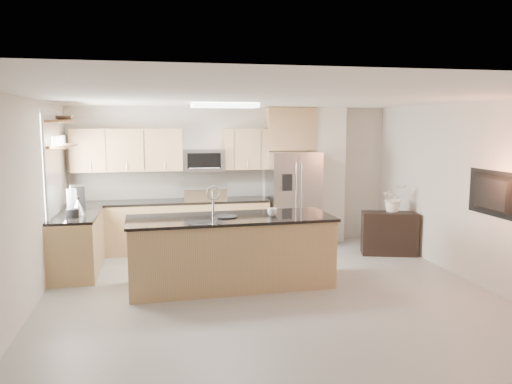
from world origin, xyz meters
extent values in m
plane|color=#9D9B96|center=(0.00, 0.00, 0.00)|extent=(6.50, 6.50, 0.00)
cube|color=white|center=(0.00, 0.00, 2.60)|extent=(6.00, 6.50, 0.02)
cube|color=beige|center=(0.00, 3.25, 1.30)|extent=(6.00, 0.02, 2.60)
cube|color=beige|center=(0.00, -3.25, 1.30)|extent=(6.00, 0.02, 2.60)
cube|color=beige|center=(-3.00, 0.00, 1.30)|extent=(0.02, 6.50, 2.60)
cube|color=beige|center=(3.00, 0.00, 1.30)|extent=(0.02, 6.50, 2.60)
cube|color=tan|center=(-1.23, 2.92, 0.44)|extent=(3.55, 0.65, 0.88)
cube|color=black|center=(-1.23, 2.92, 0.90)|extent=(3.55, 0.66, 0.04)
cube|color=beige|center=(-1.23, 3.24, 1.18)|extent=(3.55, 0.02, 0.52)
cube|color=tan|center=(-2.67, 1.85, 0.44)|extent=(0.65, 1.50, 0.88)
cube|color=black|center=(-2.67, 1.85, 0.90)|extent=(0.66, 1.50, 0.04)
cube|color=black|center=(-0.60, 2.92, 0.45)|extent=(0.76, 0.64, 0.90)
cube|color=black|center=(-0.60, 2.92, 0.92)|extent=(0.76, 0.62, 0.03)
cube|color=#A7A7A9|center=(-0.60, 2.62, 1.03)|extent=(0.76, 0.04, 0.22)
cube|color=tan|center=(-1.94, 3.08, 1.83)|extent=(1.92, 0.33, 0.75)
cube|color=tan|center=(0.19, 3.08, 1.83)|extent=(0.82, 0.33, 0.75)
cube|color=#A7A7A9|center=(-0.60, 3.05, 1.63)|extent=(0.76, 0.40, 0.40)
cube|color=black|center=(-0.60, 2.85, 1.63)|extent=(0.60, 0.02, 0.28)
cube|color=#A7A7A9|center=(1.06, 2.88, 0.89)|extent=(0.92, 0.75, 1.78)
cube|color=#97979A|center=(1.06, 2.50, 0.89)|extent=(0.02, 0.01, 1.69)
cube|color=black|center=(0.84, 2.48, 1.25)|extent=(0.18, 0.03, 0.30)
cube|color=white|center=(1.82, 3.10, 1.30)|extent=(0.60, 0.30, 2.60)
cube|color=white|center=(-2.98, 1.85, 1.65)|extent=(0.03, 1.05, 1.55)
cube|color=silver|center=(-2.97, 1.85, 1.65)|extent=(0.03, 1.15, 1.65)
cube|color=brown|center=(-2.85, 1.95, 1.95)|extent=(0.30, 1.20, 0.04)
cube|color=brown|center=(-2.85, 1.95, 2.32)|extent=(0.30, 1.20, 0.04)
cube|color=white|center=(-0.40, 1.60, 2.56)|extent=(1.00, 0.50, 0.06)
cube|color=tan|center=(-0.45, 0.74, 0.48)|extent=(2.83, 1.05, 0.95)
cube|color=black|center=(-0.45, 0.74, 0.97)|extent=(2.89, 1.11, 0.04)
cube|color=black|center=(-0.66, 0.74, 0.96)|extent=(0.59, 0.43, 0.01)
cylinder|color=#A7A7A9|center=(-0.66, 0.98, 1.16)|extent=(0.03, 0.03, 0.34)
torus|color=#A7A7A9|center=(-0.66, 0.92, 1.31)|extent=(0.21, 0.03, 0.21)
cube|color=black|center=(2.54, 1.89, 0.38)|extent=(1.02, 0.65, 0.75)
imported|color=silver|center=(0.14, 0.70, 1.05)|extent=(0.18, 0.18, 0.11)
cylinder|color=black|center=(-0.52, 0.73, 1.00)|extent=(0.41, 0.41, 0.02)
cylinder|color=black|center=(-2.67, 1.54, 0.98)|extent=(0.18, 0.18, 0.13)
cylinder|color=silver|center=(-2.67, 1.54, 1.19)|extent=(0.14, 0.14, 0.30)
cone|color=#A7A7A9|center=(-2.62, 1.78, 1.04)|extent=(0.22, 0.22, 0.24)
cylinder|color=black|center=(-2.62, 1.78, 1.17)|extent=(0.04, 0.04, 0.04)
cube|color=black|center=(-2.69, 2.24, 1.11)|extent=(0.26, 0.29, 0.39)
cylinder|color=#A7A7A9|center=(-2.69, 2.17, 1.02)|extent=(0.13, 0.13, 0.14)
imported|color=#A7A7A9|center=(-2.85, 2.32, 2.39)|extent=(0.43, 0.43, 0.10)
imported|color=white|center=(2.62, 1.93, 1.12)|extent=(0.68, 0.59, 0.73)
imported|color=black|center=(2.91, -0.20, 1.35)|extent=(0.14, 1.08, 0.62)
camera|label=1|loc=(-1.48, -6.05, 2.26)|focal=35.00mm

